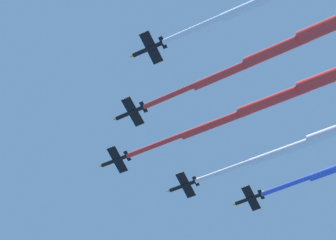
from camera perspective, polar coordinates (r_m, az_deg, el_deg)
jet_lead at (r=197.31m, az=8.33°, el=1.67°), size 18.03×80.25×4.42m
jet_port_inner at (r=184.14m, az=8.44°, el=5.46°), size 18.07×69.33×4.39m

